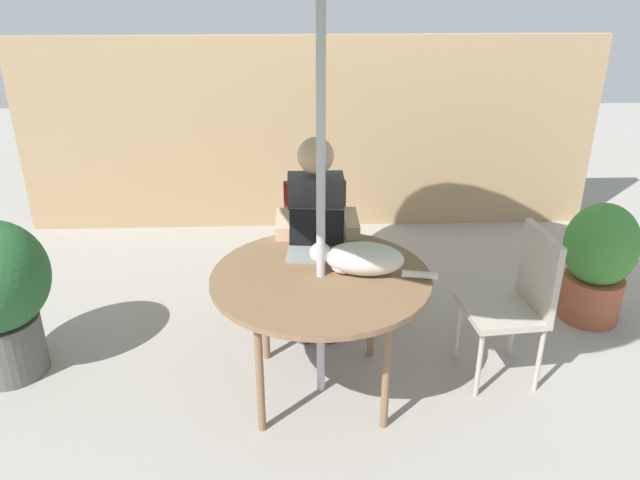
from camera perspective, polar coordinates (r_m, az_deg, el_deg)
The scene contains 9 objects.
ground_plane at distance 3.57m, azimuth 0.06°, elevation -13.40°, with size 14.00×14.00×0.00m, color gray.
fence_back at distance 5.32m, azimuth -0.95°, elevation 9.54°, with size 4.83×0.08×1.61m, color tan.
patio_table at distance 3.20m, azimuth 0.07°, elevation -4.03°, with size 1.13×1.13×0.72m.
chair_occupied at distance 4.05m, azimuth -0.42°, elevation 0.02°, with size 0.40×0.40×0.88m.
chair_empty at distance 3.57m, azimuth 17.65°, elevation -4.82°, with size 0.44×0.44×0.88m.
person_seated at distance 3.83m, azimuth -0.35°, elevation 1.35°, with size 0.48×0.48×1.22m.
laptop at distance 3.41m, azimuth -0.36°, elevation -0.02°, with size 0.33×0.28×0.21m.
cat at distance 3.16m, azimuth 3.61°, elevation -1.72°, with size 0.65×0.25×0.17m.
potted_plant_by_chair at distance 4.36m, azimuth 24.03°, elevation -1.64°, with size 0.46×0.46×0.80m.
Camera 1 is at (-0.11, -2.80, 2.21)m, focal length 35.12 mm.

